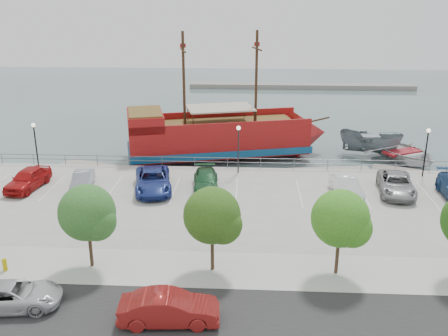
{
  "coord_description": "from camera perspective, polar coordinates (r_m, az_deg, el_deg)",
  "views": [
    {
      "loc": [
        1.04,
        -34.99,
        14.88
      ],
      "look_at": [
        -1.0,
        2.0,
        2.0
      ],
      "focal_mm": 40.0,
      "sensor_mm": 36.0,
      "label": 1
    }
  ],
  "objects": [
    {
      "name": "ground",
      "position": [
        38.44,
        1.33,
        -5.23
      ],
      "size": [
        160.0,
        160.0,
        0.0
      ],
      "primitive_type": "plane",
      "color": "#3E504E"
    },
    {
      "name": "sidewalk",
      "position": [
        29.1,
        0.68,
        -11.55
      ],
      "size": [
        100.0,
        4.0,
        0.05
      ],
      "primitive_type": "cube",
      "color": "#BBBBB9",
      "rests_on": "land_slab"
    },
    {
      "name": "seawall_railing",
      "position": [
        45.15,
        1.67,
        0.62
      ],
      "size": [
        50.0,
        0.06,
        1.0
      ],
      "color": "slate",
      "rests_on": "land_slab"
    },
    {
      "name": "far_shore",
      "position": [
        91.75,
        8.83,
        9.23
      ],
      "size": [
        40.0,
        3.0,
        0.8
      ],
      "primitive_type": "cube",
      "color": "gray",
      "rests_on": "ground"
    },
    {
      "name": "pirate_ship",
      "position": [
        51.06,
        0.98,
        3.65
      ],
      "size": [
        21.42,
        10.75,
        13.26
      ],
      "rotation": [
        0.0,
        0.0,
        0.26
      ],
      "color": "maroon",
      "rests_on": "ground"
    },
    {
      "name": "patrol_boat",
      "position": [
        53.65,
        16.33,
        2.56
      ],
      "size": [
        6.88,
        5.04,
        2.5
      ],
      "primitive_type": "imported",
      "rotation": [
        0.0,
        0.0,
        1.11
      ],
      "color": "slate",
      "rests_on": "ground"
    },
    {
      "name": "speedboat",
      "position": [
        52.89,
        19.8,
        1.45
      ],
      "size": [
        8.55,
        9.55,
        1.63
      ],
      "primitive_type": "imported",
      "rotation": [
        0.0,
        0.0,
        0.47
      ],
      "color": "silver",
      "rests_on": "ground"
    },
    {
      "name": "dock_west",
      "position": [
        49.13,
        -14.39,
        -0.05
      ],
      "size": [
        7.78,
        4.47,
        0.43
      ],
      "primitive_type": "cube",
      "rotation": [
        0.0,
        0.0,
        -0.33
      ],
      "color": "gray",
      "rests_on": "ground"
    },
    {
      "name": "dock_mid",
      "position": [
        47.48,
        12.08,
        -0.53
      ],
      "size": [
        7.93,
        3.33,
        0.44
      ],
      "primitive_type": "cube",
      "rotation": [
        0.0,
        0.0,
        0.15
      ],
      "color": "gray",
      "rests_on": "ground"
    },
    {
      "name": "dock_east",
      "position": [
        49.27,
        20.86,
        -0.68
      ],
      "size": [
        7.71,
        4.63,
        0.43
      ],
      "primitive_type": "cube",
      "rotation": [
        0.0,
        0.0,
        -0.36
      ],
      "color": "gray",
      "rests_on": "ground"
    },
    {
      "name": "street_van",
      "position": [
        27.81,
        -23.05,
        -13.26
      ],
      "size": [
        5.13,
        2.91,
        1.35
      ],
      "primitive_type": "imported",
      "rotation": [
        0.0,
        0.0,
        1.71
      ],
      "color": "silver",
      "rests_on": "street"
    },
    {
      "name": "street_sedan",
      "position": [
        24.75,
        -6.29,
        -15.66
      ],
      "size": [
        4.91,
        2.03,
        1.58
      ],
      "primitive_type": "imported",
      "rotation": [
        0.0,
        0.0,
        1.65
      ],
      "color": "maroon",
      "rests_on": "street"
    },
    {
      "name": "fire_hydrant",
      "position": [
        31.38,
        -23.78,
        -10.02
      ],
      "size": [
        0.28,
        0.28,
        0.8
      ],
      "rotation": [
        0.0,
        0.0,
        -0.25
      ],
      "color": "#D1B507",
      "rests_on": "sidewalk"
    },
    {
      "name": "lamp_post_left",
      "position": [
        47.19,
        -20.79,
        3.24
      ],
      "size": [
        0.36,
        0.36,
        4.28
      ],
      "color": "black",
      "rests_on": "land_slab"
    },
    {
      "name": "lamp_post_mid",
      "position": [
        43.19,
        1.66,
        3.11
      ],
      "size": [
        0.36,
        0.36,
        4.28
      ],
      "color": "black",
      "rests_on": "land_slab"
    },
    {
      "name": "lamp_post_right",
      "position": [
        45.69,
        22.17,
        2.58
      ],
      "size": [
        0.36,
        0.36,
        4.28
      ],
      "color": "black",
      "rests_on": "land_slab"
    },
    {
      "name": "tree_c",
      "position": [
        28.89,
        -15.13,
        -5.18
      ],
      "size": [
        3.3,
        3.2,
        5.0
      ],
      "color": "#473321",
      "rests_on": "sidewalk"
    },
    {
      "name": "tree_d",
      "position": [
        27.55,
        -1.09,
        -5.7
      ],
      "size": [
        3.3,
        3.2,
        5.0
      ],
      "color": "#473321",
      "rests_on": "sidewalk"
    },
    {
      "name": "tree_e",
      "position": [
        27.95,
        13.46,
        -5.88
      ],
      "size": [
        3.3,
        3.2,
        5.0
      ],
      "color": "#473321",
      "rests_on": "sidewalk"
    },
    {
      "name": "parked_car_a",
      "position": [
        43.31,
        -21.51,
        -1.14
      ],
      "size": [
        2.63,
        5.12,
        1.67
      ],
      "primitive_type": "imported",
      "rotation": [
        0.0,
        0.0,
        -0.14
      ],
      "color": "#AE1313",
      "rests_on": "land_slab"
    },
    {
      "name": "parked_car_b",
      "position": [
        42.09,
        -15.86,
        -1.32
      ],
      "size": [
        2.01,
        4.24,
        1.34
      ],
      "primitive_type": "imported",
      "rotation": [
        0.0,
        0.0,
        0.15
      ],
      "color": "#9195A2",
      "rests_on": "land_slab"
    },
    {
      "name": "parked_car_c",
      "position": [
        40.31,
        -8.12,
        -1.42
      ],
      "size": [
        3.95,
        6.46,
        1.67
      ],
      "primitive_type": "imported",
      "rotation": [
        0.0,
        0.0,
        0.21
      ],
      "color": "navy",
      "rests_on": "land_slab"
    },
    {
      "name": "parked_car_d",
      "position": [
        40.35,
        -2.08,
        -1.41
      ],
      "size": [
        2.48,
        5.04,
        1.41
      ],
      "primitive_type": "imported",
      "rotation": [
        0.0,
        0.0,
        0.11
      ],
      "color": "#20572F",
      "rests_on": "land_slab"
    },
    {
      "name": "parked_car_f",
      "position": [
        40.0,
        13.81,
        -2.09
      ],
      "size": [
        2.15,
        4.74,
        1.51
      ],
      "primitive_type": "imported",
      "rotation": [
        0.0,
        0.0,
        0.12
      ],
      "color": "white",
      "rests_on": "land_slab"
    },
    {
      "name": "parked_car_g",
      "position": [
        41.61,
        19.09,
        -1.75
      ],
      "size": [
        3.28,
        5.87,
        1.55
      ],
      "primitive_type": "imported",
      "rotation": [
        0.0,
        0.0,
        -0.13
      ],
      "color": "gray",
      "rests_on": "land_slab"
    }
  ]
}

